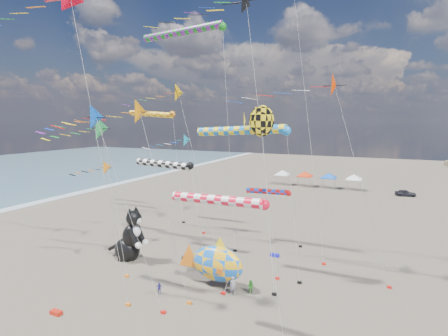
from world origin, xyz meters
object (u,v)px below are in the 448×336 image
child_green (251,287)px  child_blue (159,288)px  cat_inflatable (129,233)px  person_adult (233,286)px  fish_inflatable (217,263)px  parked_car (405,193)px

child_green → child_blue: 7.56m
cat_inflatable → person_adult: (12.53, -2.24, -2.03)m
fish_inflatable → child_green: 3.44m
person_adult → child_blue: bearing=163.1°
fish_inflatable → child_blue: bearing=-140.5°
parked_car → person_adult: bearing=154.2°
person_adult → parked_car: size_ratio=0.43×
person_adult → parked_car: (14.58, 48.49, -0.16)m
cat_inflatable → child_green: cat_inflatable is taller
fish_inflatable → parked_car: fish_inflatable is taller
person_adult → child_blue: 6.11m
cat_inflatable → child_blue: (6.91, -4.63, -2.32)m
cat_inflatable → child_blue: cat_inflatable is taller
fish_inflatable → parked_car: size_ratio=1.72×
cat_inflatable → child_green: bearing=-3.2°
parked_car → fish_inflatable: bearing=151.9°
fish_inflatable → child_green: bearing=0.0°
fish_inflatable → person_adult: 2.37m
child_blue → parked_car: parked_car is taller
cat_inflatable → person_adult: size_ratio=3.62×
fish_inflatable → parked_car: bearing=71.0°
fish_inflatable → person_adult: size_ratio=4.02×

